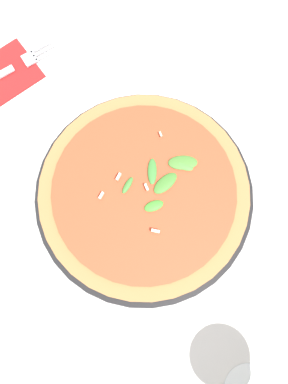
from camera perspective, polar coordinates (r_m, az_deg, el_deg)
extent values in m
plane|color=silver|center=(0.62, -1.46, 2.07)|extent=(6.00, 6.00, 0.00)
cylinder|color=black|center=(0.61, 0.00, -0.50)|extent=(0.35, 0.35, 0.01)
cylinder|color=#AD7542|center=(0.59, 0.00, -0.19)|extent=(0.33, 0.33, 0.02)
cylinder|color=#C64728|center=(0.58, 0.00, 0.07)|extent=(0.29, 0.29, 0.01)
ellipsoid|color=#418E2F|center=(0.57, 1.51, -2.14)|extent=(0.03, 0.02, 0.01)
ellipsoid|color=#417C33|center=(0.58, -2.51, 1.02)|extent=(0.03, 0.02, 0.01)
ellipsoid|color=#487F31|center=(0.59, 5.94, 4.48)|extent=(0.05, 0.05, 0.01)
ellipsoid|color=#498A37|center=(0.59, 5.80, 4.23)|extent=(0.03, 0.04, 0.01)
ellipsoid|color=#427B2E|center=(0.58, 3.28, 1.35)|extent=(0.05, 0.02, 0.01)
ellipsoid|color=#3C8034|center=(0.59, 1.27, 3.17)|extent=(0.04, 0.04, 0.01)
cube|color=beige|center=(0.58, -6.79, -0.18)|extent=(0.01, 0.01, 0.01)
cube|color=beige|center=(0.58, -3.90, 2.33)|extent=(0.01, 0.01, 0.01)
cube|color=beige|center=(0.56, 1.76, -5.97)|extent=(0.01, 0.01, 0.01)
cube|color=beige|center=(0.60, 2.53, 8.78)|extent=(0.00, 0.01, 0.00)
cube|color=beige|center=(0.57, 0.62, 0.92)|extent=(0.01, 0.01, 0.01)
cube|color=silver|center=(0.73, -17.06, 18.84)|extent=(0.02, 0.03, 0.00)
cube|color=silver|center=(0.73, -14.68, 19.58)|extent=(0.04, 0.01, 0.00)
cube|color=silver|center=(0.73, -15.04, 20.05)|extent=(0.04, 0.01, 0.00)
cube|color=silver|center=(0.74, -15.39, 20.51)|extent=(0.04, 0.01, 0.00)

